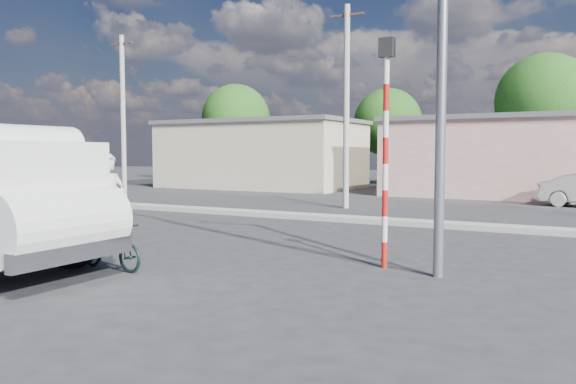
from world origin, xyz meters
The scene contains 7 objects.
ground_plane centered at (0.00, 0.00, 0.00)m, with size 120.00×120.00×0.00m, color #2A2A2C.
median centered at (0.00, 8.00, 0.08)m, with size 40.00×0.80×0.16m, color #99968E.
bicycle centered at (-1.31, -1.13, 0.44)m, with size 0.58×1.66×0.87m, color black.
cyclist centered at (-1.31, -1.13, 0.95)m, with size 0.70×0.46×1.91m, color silver.
traffic_pole centered at (3.20, 1.50, 2.59)m, with size 0.28×0.18×4.36m.
building_row centered at (1.10, 22.00, 2.13)m, with size 37.80×7.30×4.44m.
utility_poles centered at (3.25, 12.00, 4.07)m, with size 35.40×0.24×8.00m.
Camera 1 is at (6.68, -8.75, 2.21)m, focal length 35.00 mm.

